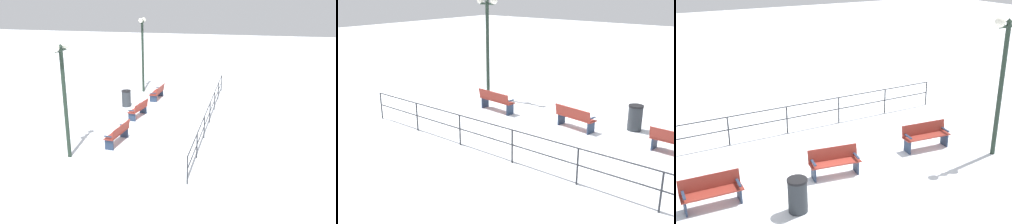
% 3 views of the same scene
% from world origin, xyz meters
% --- Properties ---
extents(ground_plane, '(80.00, 80.00, 0.00)m').
position_xyz_m(ground_plane, '(0.00, 0.00, 0.00)').
color(ground_plane, white).
rests_on(ground_plane, ground).
extents(bench_nearest, '(0.60, 1.63, 0.83)m').
position_xyz_m(bench_nearest, '(-0.09, -3.61, 0.44)').
color(bench_nearest, maroon).
rests_on(bench_nearest, ground).
extents(bench_second, '(0.72, 1.61, 0.85)m').
position_xyz_m(bench_second, '(0.00, 0.01, 0.46)').
color(bench_second, maroon).
rests_on(bench_second, ground).
extents(bench_third, '(0.64, 1.72, 0.88)m').
position_xyz_m(bench_third, '(-0.17, 3.62, 0.49)').
color(bench_third, maroon).
rests_on(bench_third, ground).
extents(lamppost_near, '(0.28, 0.91, 4.72)m').
position_xyz_m(lamppost_near, '(1.28, -5.18, 3.08)').
color(lamppost_near, '#1E2D23').
rests_on(lamppost_near, ground).
extents(lamppost_middle, '(0.31, 1.10, 4.55)m').
position_xyz_m(lamppost_middle, '(1.28, 5.33, 3.10)').
color(lamppost_middle, '#1E2D23').
rests_on(lamppost_middle, ground).
extents(waterfront_railing, '(0.05, 13.09, 1.06)m').
position_xyz_m(waterfront_railing, '(-3.70, 0.00, 0.72)').
color(waterfront_railing, '#26282D').
rests_on(waterfront_railing, ground).
extents(trash_bin, '(0.53, 0.53, 0.94)m').
position_xyz_m(trash_bin, '(1.28, -1.73, 0.47)').
color(trash_bin, '#2D3338').
rests_on(trash_bin, ground).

